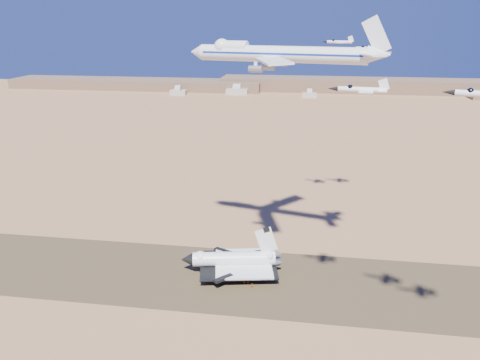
# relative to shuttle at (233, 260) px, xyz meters

# --- Properties ---
(ground) EXTENTS (1200.00, 1200.00, 0.00)m
(ground) POSITION_rel_shuttle_xyz_m (-11.90, -5.36, -5.45)
(ground) COLOR #B27C4F
(ground) RESTS_ON ground
(runway) EXTENTS (600.00, 50.00, 0.06)m
(runway) POSITION_rel_shuttle_xyz_m (-11.90, -5.36, -5.42)
(runway) COLOR #4D4026
(runway) RESTS_ON ground
(ridgeline) EXTENTS (960.00, 90.00, 18.00)m
(ridgeline) POSITION_rel_shuttle_xyz_m (53.42, 521.95, 2.18)
(ridgeline) COLOR brown
(ridgeline) RESTS_ON ground
(hangars) EXTENTS (200.50, 29.50, 30.00)m
(hangars) POSITION_rel_shuttle_xyz_m (-75.90, 473.08, -0.62)
(hangars) COLOR #BAB4A5
(hangars) RESTS_ON ground
(shuttle) EXTENTS (41.17, 30.22, 20.27)m
(shuttle) POSITION_rel_shuttle_xyz_m (0.00, 0.00, 0.00)
(shuttle) COLOR white
(shuttle) RESTS_ON runway
(carrier_747) EXTENTS (73.56, 55.52, 18.29)m
(carrier_747) POSITION_rel_shuttle_xyz_m (14.81, 4.37, 82.16)
(carrier_747) COLOR white
(crew_a) EXTENTS (0.59, 0.77, 1.89)m
(crew_a) POSITION_rel_shuttle_xyz_m (7.37, -8.43, -4.44)
(crew_a) COLOR #DA540C
(crew_a) RESTS_ON runway
(crew_b) EXTENTS (0.98, 1.03, 1.86)m
(crew_b) POSITION_rel_shuttle_xyz_m (9.18, -10.81, -4.46)
(crew_b) COLOR #DA540C
(crew_b) RESTS_ON runway
(crew_c) EXTENTS (1.08, 1.13, 1.77)m
(crew_c) POSITION_rel_shuttle_xyz_m (5.77, -8.76, -4.50)
(crew_c) COLOR #DA540C
(crew_c) RESTS_ON runway
(chase_jet_a) EXTENTS (15.55, 8.57, 3.88)m
(chase_jet_a) POSITION_rel_shuttle_xyz_m (41.01, -42.95, 76.66)
(chase_jet_a) COLOR white
(chase_jet_d) EXTENTS (14.17, 8.24, 3.61)m
(chase_jet_d) POSITION_rel_shuttle_xyz_m (40.03, 56.05, 84.24)
(chase_jet_d) COLOR white
(chase_jet_e) EXTENTS (16.01, 8.70, 3.99)m
(chase_jet_e) POSITION_rel_shuttle_xyz_m (54.17, 61.86, 81.21)
(chase_jet_e) COLOR white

